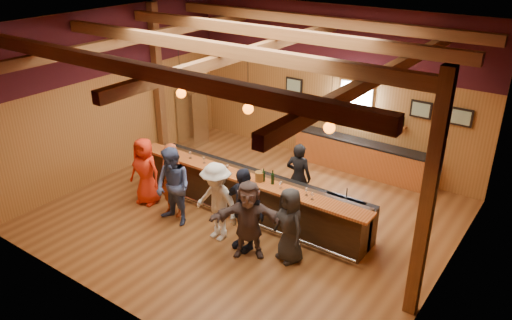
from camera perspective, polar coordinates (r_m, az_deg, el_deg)
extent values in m
plane|color=brown|center=(12.15, -0.82, -6.28)|extent=(9.00, 9.00, 0.00)
cube|color=#925927|center=(14.41, 8.63, 8.30)|extent=(9.00, 0.04, 4.50)
cube|color=#925927|center=(8.56, -16.93, -4.34)|extent=(9.00, 0.04, 4.50)
cube|color=#925927|center=(14.15, -15.90, 7.32)|extent=(0.04, 8.00, 4.50)
cube|color=#925927|center=(9.45, 21.74, -2.26)|extent=(0.04, 8.00, 4.50)
cube|color=brown|center=(10.56, -0.98, 15.14)|extent=(9.00, 8.00, 0.04)
cube|color=#370F15|center=(14.07, 8.96, 13.75)|extent=(9.00, 0.01, 1.70)
cube|color=#370F15|center=(13.80, -16.52, 12.85)|extent=(0.01, 8.00, 1.70)
cube|color=#370F15|center=(8.95, 23.01, 5.80)|extent=(0.01, 8.00, 1.70)
cube|color=brown|center=(14.98, -11.11, 8.75)|extent=(0.22, 0.22, 4.50)
cube|color=brown|center=(8.60, 19.03, -4.52)|extent=(0.22, 0.22, 4.50)
cube|color=brown|center=(8.45, -13.27, 9.98)|extent=(8.80, 0.20, 0.25)
cube|color=brown|center=(9.84, -4.49, 12.59)|extent=(8.80, 0.20, 0.25)
cube|color=brown|center=(11.42, 2.10, 14.33)|extent=(8.80, 0.20, 0.25)
cube|color=brown|center=(13.12, 7.10, 15.52)|extent=(8.80, 0.20, 0.25)
cube|color=brown|center=(12.64, -12.32, 13.66)|extent=(0.18, 7.80, 0.22)
cube|color=brown|center=(10.67, -0.95, 12.23)|extent=(0.18, 7.80, 0.22)
cube|color=brown|center=(9.26, 14.41, 9.54)|extent=(0.18, 7.80, 0.22)
cube|color=black|center=(11.89, -0.84, -4.11)|extent=(6.00, 0.60, 1.05)
cube|color=#98461B|center=(11.50, -1.38, -2.04)|extent=(6.30, 0.50, 0.06)
cube|color=black|center=(11.98, 0.22, -1.72)|extent=(6.00, 0.48, 0.05)
cube|color=black|center=(12.19, 0.22, -3.72)|extent=(6.00, 0.48, 0.90)
cube|color=silver|center=(11.10, 8.72, -4.56)|extent=(0.45, 0.40, 0.14)
cube|color=silver|center=(10.92, 11.06, -5.27)|extent=(0.45, 0.40, 0.14)
cylinder|color=silver|center=(11.78, -2.04, -6.51)|extent=(6.00, 0.06, 0.06)
cube|color=#98461B|center=(14.32, 11.92, 0.23)|extent=(4.00, 0.50, 0.90)
cube|color=black|center=(14.14, 12.08, 1.99)|extent=(4.00, 0.52, 0.05)
cube|color=silver|center=(14.10, 11.39, 6.87)|extent=(0.95, 0.08, 0.95)
cube|color=white|center=(14.06, 11.30, 6.82)|extent=(0.78, 0.01, 0.78)
cube|color=black|center=(14.95, 4.37, 8.51)|extent=(0.55, 0.04, 0.45)
cube|color=silver|center=(14.93, 4.32, 8.49)|extent=(0.45, 0.01, 0.35)
cube|color=black|center=(13.49, 18.34, 5.50)|extent=(0.55, 0.04, 0.45)
cube|color=silver|center=(13.47, 18.30, 5.47)|extent=(0.45, 0.01, 0.35)
cube|color=black|center=(13.27, 22.41, 4.55)|extent=(0.55, 0.04, 0.45)
cube|color=silver|center=(13.24, 22.39, 4.52)|extent=(0.45, 0.01, 0.35)
cube|color=#98461B|center=(14.69, 6.85, 5.86)|extent=(0.60, 0.18, 0.04)
cylinder|color=black|center=(14.74, 6.20, 6.56)|extent=(0.07, 0.07, 0.26)
cylinder|color=black|center=(14.65, 6.88, 6.41)|extent=(0.07, 0.07, 0.26)
cylinder|color=black|center=(14.56, 7.57, 6.26)|extent=(0.07, 0.07, 0.26)
cube|color=#98461B|center=(13.79, 15.61, 3.82)|extent=(0.60, 0.18, 0.04)
cylinder|color=black|center=(13.80, 14.91, 4.59)|extent=(0.07, 0.07, 0.26)
cylinder|color=black|center=(13.74, 15.68, 4.40)|extent=(0.07, 0.07, 0.26)
cylinder|color=black|center=(13.68, 16.46, 4.22)|extent=(0.07, 0.07, 0.26)
cylinder|color=black|center=(12.07, -8.74, 10.38)|extent=(0.01, 0.01, 1.25)
sphere|color=#FF630C|center=(12.24, -8.56, 7.55)|extent=(0.24, 0.24, 0.24)
cylinder|color=black|center=(10.82, -0.93, 9.00)|extent=(0.01, 0.01, 1.25)
sphere|color=#FF630C|center=(11.00, -0.91, 5.86)|extent=(0.24, 0.24, 0.24)
cylinder|color=black|center=(9.82, 8.61, 7.07)|extent=(0.01, 0.01, 1.25)
sphere|color=#FF630C|center=(10.02, 8.38, 3.66)|extent=(0.24, 0.24, 0.24)
cube|color=silver|center=(15.97, -7.27, 4.91)|extent=(0.70, 0.70, 1.80)
imported|color=red|center=(12.60, -12.53, -1.26)|extent=(0.91, 0.65, 1.72)
imported|color=#91391A|center=(11.92, -9.59, -2.32)|extent=(0.72, 0.53, 1.82)
imported|color=#435286|center=(11.55, -9.45, -3.05)|extent=(0.97, 0.78, 1.88)
imported|color=silver|center=(10.86, -4.52, -4.82)|extent=(1.26, 0.82, 1.83)
imported|color=#1A2035|center=(10.51, -1.43, -5.62)|extent=(1.17, 0.63, 1.89)
imported|color=brown|center=(10.32, -0.85, -6.78)|extent=(1.64, 1.26, 1.73)
imported|color=#28282B|center=(10.23, 3.88, -7.45)|extent=(0.94, 0.80, 1.64)
imported|color=black|center=(12.04, 4.88, -1.96)|extent=(0.69, 0.51, 1.73)
cylinder|color=brown|center=(11.24, 0.41, -1.89)|extent=(0.20, 0.20, 0.22)
cylinder|color=black|center=(11.22, 0.87, -1.91)|extent=(0.07, 0.07, 0.24)
cylinder|color=black|center=(11.15, 0.88, -1.18)|extent=(0.02, 0.02, 0.08)
cylinder|color=black|center=(11.10, 1.91, -2.17)|extent=(0.07, 0.07, 0.25)
cylinder|color=black|center=(11.03, 1.92, -1.39)|extent=(0.03, 0.03, 0.09)
cylinder|color=silver|center=(13.06, -10.11, 1.12)|extent=(0.07, 0.07, 0.01)
cylinder|color=silver|center=(13.04, -10.13, 1.34)|extent=(0.01, 0.01, 0.10)
sphere|color=silver|center=(13.01, -10.16, 1.66)|extent=(0.08, 0.08, 0.08)
cylinder|color=silver|center=(12.72, -9.23, 0.52)|extent=(0.07, 0.07, 0.01)
cylinder|color=silver|center=(12.69, -9.24, 0.73)|extent=(0.01, 0.01, 0.10)
sphere|color=silver|center=(12.66, -9.27, 1.06)|extent=(0.08, 0.08, 0.08)
cylinder|color=silver|center=(12.51, -7.52, 0.23)|extent=(0.07, 0.07, 0.01)
cylinder|color=silver|center=(12.49, -7.53, 0.46)|extent=(0.01, 0.01, 0.10)
sphere|color=silver|center=(12.46, -7.56, 0.82)|extent=(0.08, 0.08, 0.08)
cylinder|color=silver|center=(12.22, -5.95, -0.32)|extent=(0.06, 0.06, 0.01)
cylinder|color=silver|center=(12.20, -5.96, -0.11)|extent=(0.01, 0.01, 0.09)
sphere|color=silver|center=(12.16, -5.97, 0.22)|extent=(0.07, 0.07, 0.07)
cylinder|color=silver|center=(11.71, -3.30, -1.36)|extent=(0.07, 0.07, 0.01)
cylinder|color=silver|center=(11.69, -3.31, -1.11)|extent=(0.01, 0.01, 0.11)
sphere|color=silver|center=(11.65, -3.32, -0.73)|extent=(0.08, 0.08, 0.08)
cylinder|color=silver|center=(10.99, 2.85, -3.20)|extent=(0.06, 0.06, 0.01)
cylinder|color=silver|center=(10.97, 2.85, -2.98)|extent=(0.01, 0.01, 0.09)
sphere|color=silver|center=(10.94, 2.86, -2.64)|extent=(0.07, 0.07, 0.07)
cylinder|color=silver|center=(10.74, 5.79, -4.02)|extent=(0.07, 0.07, 0.01)
cylinder|color=silver|center=(10.72, 5.80, -3.76)|extent=(0.01, 0.01, 0.10)
sphere|color=silver|center=(10.68, 5.82, -3.36)|extent=(0.08, 0.08, 0.08)
cylinder|color=silver|center=(10.60, 6.43, -4.48)|extent=(0.07, 0.07, 0.01)
cylinder|color=silver|center=(10.57, 6.44, -4.24)|extent=(0.01, 0.01, 0.09)
sphere|color=silver|center=(10.54, 6.46, -3.88)|extent=(0.07, 0.07, 0.07)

